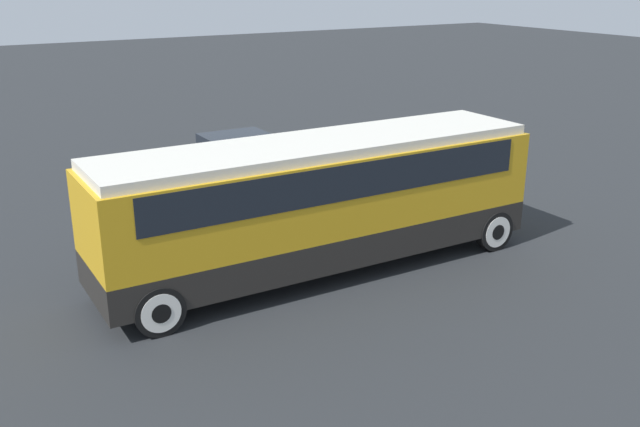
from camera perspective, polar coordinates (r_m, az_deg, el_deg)
name	(u,v)px	position (r m, az deg, el deg)	size (l,w,h in m)	color
ground_plane	(320,270)	(17.01, 0.00, -4.53)	(120.00, 120.00, 0.00)	#26282B
tour_bus	(324,193)	(16.39, 0.29, 1.63)	(10.59, 2.58, 3.16)	black
parked_car_near	(227,177)	(22.20, -7.43, 2.94)	(4.74, 1.82, 1.44)	#BCBCC1
parked_car_mid	(239,154)	(24.97, -6.51, 4.78)	(4.32, 1.87, 1.41)	black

